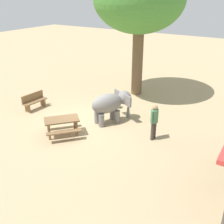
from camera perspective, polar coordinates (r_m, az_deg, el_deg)
ground_plane at (r=13.46m, az=-6.22°, el=-2.14°), size 60.00×60.00×0.00m
elephant at (r=13.05m, az=-0.20°, el=1.73°), size 2.09×1.79×1.49m
person_handler at (r=11.63m, az=8.89°, el=-1.56°), size 0.51×0.32×1.62m
wooden_bench at (r=15.30m, az=-16.07°, el=2.30°), size 1.42×0.49×0.88m
picnic_table_near at (r=12.21m, az=-10.50°, el=-2.24°), size 2.10×2.10×0.78m
feed_bucket at (r=14.95m, az=1.10°, el=1.47°), size 0.36×0.36×0.32m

